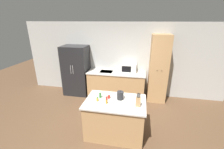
% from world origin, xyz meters
% --- Properties ---
extents(ground_plane, '(14.00, 14.00, 0.00)m').
position_xyz_m(ground_plane, '(0.00, 0.00, 0.00)').
color(ground_plane, brown).
extents(wall_back, '(7.20, 0.06, 2.60)m').
position_xyz_m(wall_back, '(0.00, 2.33, 1.30)').
color(wall_back, '#B2B2AD').
rests_on(wall_back, ground_plane).
extents(refrigerator, '(0.90, 0.69, 1.81)m').
position_xyz_m(refrigerator, '(-1.61, 1.97, 0.90)').
color(refrigerator, black).
rests_on(refrigerator, ground_plane).
extents(back_counter, '(2.01, 0.69, 0.94)m').
position_xyz_m(back_counter, '(-0.12, 1.97, 0.47)').
color(back_counter, tan).
rests_on(back_counter, ground_plane).
extents(pantry_cabinet, '(0.59, 0.60, 2.24)m').
position_xyz_m(pantry_cabinet, '(1.29, 2.01, 1.12)').
color(pantry_cabinet, tan).
rests_on(pantry_cabinet, ground_plane).
extents(kitchen_island, '(1.39, 0.92, 0.90)m').
position_xyz_m(kitchen_island, '(0.17, 0.08, 0.45)').
color(kitchen_island, tan).
rests_on(kitchen_island, ground_plane).
extents(microwave, '(0.53, 0.37, 0.29)m').
position_xyz_m(microwave, '(0.30, 2.10, 1.08)').
color(microwave, white).
rests_on(microwave, back_counter).
extents(knife_block, '(0.10, 0.06, 0.32)m').
position_xyz_m(knife_block, '(0.69, -0.05, 1.02)').
color(knife_block, tan).
rests_on(knife_block, kitchen_island).
extents(spice_bottle_tall_dark, '(0.06, 0.06, 0.10)m').
position_xyz_m(spice_bottle_tall_dark, '(0.00, 0.19, 0.95)').
color(spice_bottle_tall_dark, '#B2281E').
rests_on(spice_bottle_tall_dark, kitchen_island).
extents(spice_bottle_short_red, '(0.04, 0.04, 0.12)m').
position_xyz_m(spice_bottle_short_red, '(0.00, -0.06, 0.95)').
color(spice_bottle_short_red, orange).
rests_on(spice_bottle_short_red, kitchen_island).
extents(spice_bottle_amber_oil, '(0.04, 0.04, 0.13)m').
position_xyz_m(spice_bottle_amber_oil, '(-0.03, 0.07, 0.96)').
color(spice_bottle_amber_oil, '#B2281E').
rests_on(spice_bottle_amber_oil, kitchen_island).
extents(spice_bottle_green_herb, '(0.05, 0.05, 0.10)m').
position_xyz_m(spice_bottle_green_herb, '(-0.23, -0.00, 0.94)').
color(spice_bottle_green_herb, gold).
rests_on(spice_bottle_green_herb, kitchen_island).
extents(spice_bottle_pale_salt, '(0.06, 0.06, 0.16)m').
position_xyz_m(spice_bottle_pale_salt, '(-0.21, 0.17, 0.97)').
color(spice_bottle_pale_salt, '#337033').
rests_on(spice_bottle_pale_salt, kitchen_island).
extents(kettle, '(0.15, 0.15, 0.22)m').
position_xyz_m(kettle, '(0.27, 0.19, 1.00)').
color(kettle, '#232326').
rests_on(kettle, kitchen_island).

